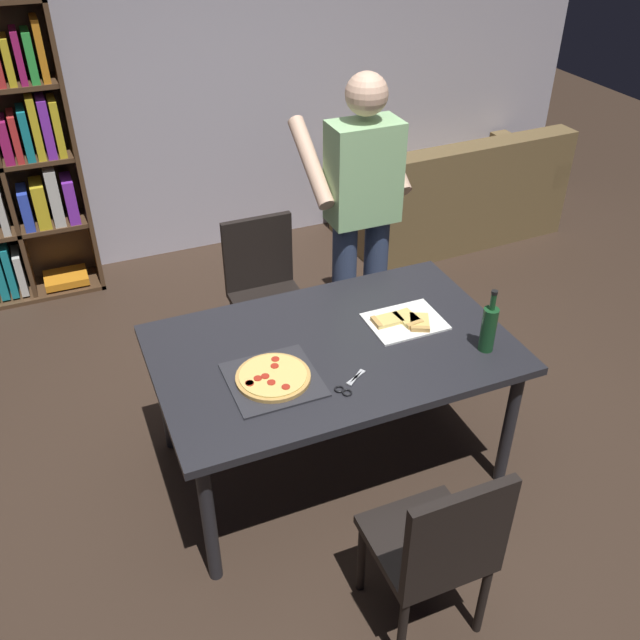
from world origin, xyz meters
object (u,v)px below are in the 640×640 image
chair_far_side (265,285)px  kitchen_scissors (348,386)px  dining_table (332,358)px  wine_bottle (489,328)px  person_serving_pizza (361,210)px  chair_near_camera (438,545)px  couch (451,200)px  pepperoni_pizza_on_tray (273,378)px

chair_far_side → kitchen_scissors: chair_far_side is taller
dining_table → wine_bottle: bearing=-24.5°
person_serving_pizza → kitchen_scissors: bearing=-117.5°
chair_near_camera → chair_far_side: bearing=90.0°
couch → wine_bottle: wine_bottle is taller
couch → kitchen_scissors: (-1.96, -2.28, 0.45)m
wine_bottle → kitchen_scissors: wine_bottle is taller
chair_near_camera → pepperoni_pizza_on_tray: 0.97m
couch → pepperoni_pizza_on_tray: couch is taller
couch → chair_far_side: bearing=-152.7°
dining_table → pepperoni_pizza_on_tray: size_ratio=4.25×
couch → kitchen_scissors: 3.04m
person_serving_pizza → chair_near_camera: bearing=-105.9°
chair_near_camera → person_serving_pizza: size_ratio=0.51×
chair_near_camera → kitchen_scissors: 0.75m
pepperoni_pizza_on_tray → couch: bearing=43.4°
pepperoni_pizza_on_tray → wine_bottle: wine_bottle is taller
pepperoni_pizza_on_tray → kitchen_scissors: 0.33m
chair_far_side → couch: (1.90, 0.98, -0.21)m
chair_near_camera → person_serving_pizza: person_serving_pizza is taller
dining_table → chair_far_side: 1.02m
pepperoni_pizza_on_tray → kitchen_scissors: (0.28, -0.16, -0.01)m
dining_table → person_serving_pizza: (0.51, 0.78, 0.32)m
dining_table → person_serving_pizza: bearing=57.0°
kitchen_scissors → pepperoni_pizza_on_tray: bearing=150.1°
kitchen_scissors → chair_far_side: bearing=87.6°
wine_bottle → dining_table: bearing=155.5°
person_serving_pizza → kitchen_scissors: (-0.56, -1.08, -0.24)m
pepperoni_pizza_on_tray → wine_bottle: 1.00m
pepperoni_pizza_on_tray → kitchen_scissors: size_ratio=2.03×
chair_far_side → pepperoni_pizza_on_tray: 1.21m
chair_far_side → couch: bearing=27.3°
couch → kitchen_scissors: couch is taller
chair_near_camera → kitchen_scissors: bearing=94.4°
dining_table → wine_bottle: (0.64, -0.29, 0.19)m
couch → kitchen_scissors: size_ratio=9.13×
wine_bottle → kitchen_scissors: size_ratio=1.66×
wine_bottle → chair_far_side: bearing=116.3°
person_serving_pizza → wine_bottle: bearing=-83.0°
chair_far_side → person_serving_pizza: 0.74m
couch → person_serving_pizza: person_serving_pizza is taller
dining_table → wine_bottle: wine_bottle is taller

